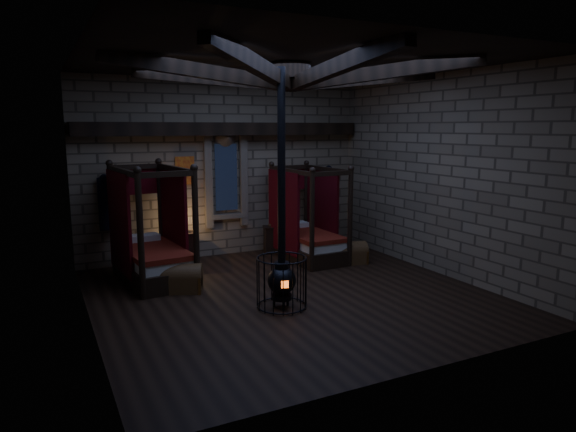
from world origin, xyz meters
name	(u,v)px	position (x,y,z in m)	size (l,w,h in m)	color
room	(288,90)	(0.00, 0.09, 3.74)	(7.02, 7.02, 4.29)	black
bed_left	(152,252)	(-2.10, 2.12, 0.57)	(1.36, 2.31, 2.31)	black
bed_right	(307,236)	(1.57, 2.24, 0.53)	(1.14, 2.10, 2.16)	black
trunk_left	(182,279)	(-1.77, 1.07, 0.24)	(0.87, 0.73, 0.55)	#55371B
trunk_right	(351,254)	(2.24, 1.37, 0.23)	(0.77, 0.56, 0.52)	#55371B
nightstand_left	(185,247)	(-1.18, 3.06, 0.38)	(0.55, 0.54, 0.89)	black
nightstand_right	(272,239)	(1.05, 3.10, 0.34)	(0.50, 0.49, 0.73)	black
stove	(282,275)	(-0.45, -0.56, 0.57)	(0.87, 0.87, 4.05)	black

